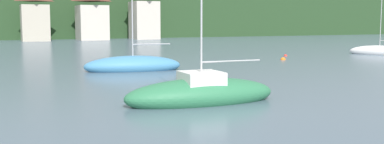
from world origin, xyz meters
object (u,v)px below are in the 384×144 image
shore_building_central (144,15)px  mooring_buoy_near (283,60)px  sailboat_far_9 (379,52)px  sailboat_far_3 (133,66)px  shore_building_west (35,18)px  sailboat_mid_0 (201,94)px  shore_building_westcentral (92,16)px  mooring_buoy_far (286,56)px

shore_building_central → mooring_buoy_near: size_ratio=20.69×
sailboat_far_9 → sailboat_far_3: bearing=63.9°
shore_building_west → sailboat_mid_0: 70.81m
shore_building_central → mooring_buoy_near: 54.30m
sailboat_far_3 → shore_building_west: bearing=-80.3°
sailboat_far_3 → shore_building_central: bearing=-101.0°
mooring_buoy_near → shore_building_west: bearing=107.9°
shore_building_westcentral → shore_building_central: bearing=-0.2°
shore_building_westcentral → sailboat_far_3: size_ratio=0.86×
shore_building_central → shore_building_westcentral: bearing=179.8°
shore_building_central → mooring_buoy_far: size_ratio=26.71×
sailboat_far_9 → mooring_buoy_far: 11.03m
shore_building_west → sailboat_mid_0: sailboat_mid_0 is taller
sailboat_mid_0 → mooring_buoy_far: sailboat_mid_0 is taller
shore_building_west → sailboat_mid_0: bearing=-89.8°
shore_building_west → shore_building_central: shore_building_central is taller
shore_building_west → sailboat_far_9: size_ratio=1.07×
mooring_buoy_near → mooring_buoy_far: (3.04, 3.81, 0.00)m
shore_building_west → shore_building_central: bearing=2.0°
shore_building_west → shore_building_westcentral: shore_building_westcentral is taller
shore_building_westcentral → shore_building_central: size_ratio=0.94×
sailboat_mid_0 → sailboat_far_9: size_ratio=1.22×
sailboat_far_3 → shore_building_westcentral: bearing=-90.9°
shore_building_westcentral → mooring_buoy_near: 54.55m
mooring_buoy_far → sailboat_far_3: bearing=-159.5°
shore_building_central → mooring_buoy_far: (-1.09, -50.12, -4.89)m
shore_building_west → sailboat_far_3: sailboat_far_3 is taller
sailboat_mid_0 → mooring_buoy_near: bearing=-131.8°
shore_building_central → sailboat_far_3: size_ratio=0.91×
sailboat_far_3 → mooring_buoy_near: (15.84, 3.25, -0.36)m
shore_building_central → sailboat_mid_0: (-21.16, -71.45, -4.48)m
sailboat_mid_0 → sailboat_far_9: sailboat_mid_0 is taller
mooring_buoy_near → shore_building_westcentral: bearing=96.9°
shore_building_central → sailboat_far_9: size_ratio=1.22×
shore_building_central → sailboat_mid_0: bearing=-106.5°
shore_building_west → shore_building_westcentral: (10.68, 0.78, 0.28)m
sailboat_mid_0 → sailboat_far_3: 14.33m
shore_building_westcentral → shore_building_central: 10.68m
shore_building_westcentral → mooring_buoy_far: 51.27m
sailboat_far_9 → shore_building_westcentral: bearing=-13.8°
sailboat_mid_0 → sailboat_far_3: sailboat_far_3 is taller
sailboat_mid_0 → sailboat_far_9: 36.13m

